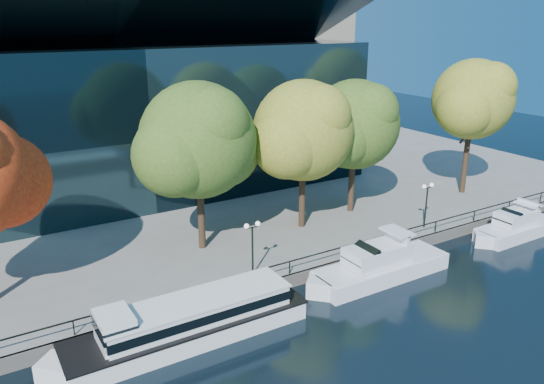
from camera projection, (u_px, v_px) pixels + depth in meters
ground at (315, 305)px, 36.02m from camera, size 160.00×160.00×0.00m
promenade at (143, 171)px, 65.36m from camera, size 90.00×67.08×1.00m
railing at (290, 262)px, 38.04m from camera, size 88.20×0.08×0.99m
convention_building at (115, 116)px, 57.14m from camera, size 50.00×24.57×21.43m
tour_boat at (184, 321)px, 31.74m from camera, size 16.29×3.63×3.09m
cruiser_near at (377, 266)px, 39.30m from camera, size 12.23×3.15×3.54m
cruiser_far at (515, 227)px, 46.88m from camera, size 9.68×2.68×3.16m
tree_2 at (200, 143)px, 40.03m from camera, size 11.12×9.12×13.26m
tree_3 at (305, 133)px, 44.41m from camera, size 10.62×8.71×12.85m
tree_4 at (356, 126)px, 48.26m from camera, size 10.24×8.40×12.43m
tree_5 at (474, 101)px, 53.11m from camera, size 10.05×8.24×13.80m
lamp_1 at (252, 236)px, 37.26m from camera, size 1.26×0.36×4.03m
lamp_2 at (427, 195)px, 45.79m from camera, size 1.26×0.36×4.03m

